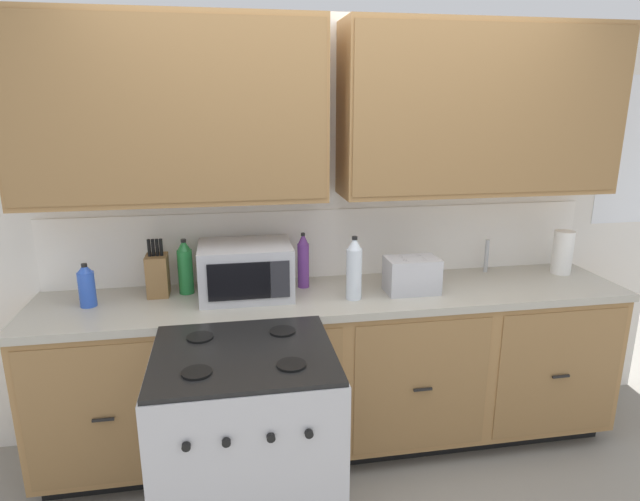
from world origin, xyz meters
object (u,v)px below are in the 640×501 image
at_px(bottle_green, 185,267).
at_px(paper_towel_roll, 563,252).
at_px(toaster, 412,275).
at_px(bottle_blue, 87,285).
at_px(stove_range, 247,450).
at_px(knife_block, 158,274).
at_px(microwave, 246,270).
at_px(bottle_clear, 354,269).
at_px(bottle_violet, 303,261).

bearing_deg(bottle_green, paper_towel_roll, -0.93).
height_order(toaster, bottle_blue, bottle_blue).
xyz_separation_m(stove_range, knife_block, (-0.42, 0.76, 0.58)).
relative_size(toaster, bottle_blue, 1.26).
relative_size(microwave, paper_towel_roll, 1.85).
xyz_separation_m(bottle_clear, bottle_green, (-0.87, 0.24, -0.02)).
bearing_deg(bottle_violet, microwave, -165.54).
bearing_deg(bottle_violet, stove_range, -115.53).
bearing_deg(bottle_clear, stove_range, -138.33).
distance_m(knife_block, bottle_blue, 0.35).
bearing_deg(knife_block, bottle_violet, -0.30).
bearing_deg(bottle_blue, knife_block, 17.23).
relative_size(stove_range, bottle_green, 3.18).
bearing_deg(paper_towel_roll, stove_range, -159.05).
height_order(microwave, bottle_clear, bottle_clear).
relative_size(bottle_clear, bottle_violet, 1.09).
bearing_deg(bottle_clear, toaster, 8.13).
relative_size(stove_range, microwave, 1.98).
height_order(stove_range, microwave, microwave).
height_order(toaster, knife_block, knife_block).
distance_m(microwave, toaster, 0.89).
xyz_separation_m(bottle_clear, bottle_blue, (-1.34, 0.13, -0.05)).
relative_size(microwave, knife_block, 1.55).
bearing_deg(toaster, bottle_violet, 162.08).
relative_size(stove_range, toaster, 3.39).
bearing_deg(paper_towel_roll, knife_block, 179.34).
distance_m(microwave, bottle_clear, 0.57).
relative_size(knife_block, bottle_blue, 1.39).
distance_m(microwave, bottle_green, 0.33).
xyz_separation_m(toaster, paper_towel_roll, (1.00, 0.16, 0.03)).
bearing_deg(toaster, stove_range, -148.11).
bearing_deg(bottle_clear, knife_block, 166.97).
bearing_deg(bottle_blue, microwave, 1.23).
bearing_deg(microwave, bottle_blue, -178.77).
bearing_deg(bottle_clear, paper_towel_roll, 8.86).
distance_m(paper_towel_roll, bottle_blue, 2.67).
bearing_deg(stove_range, microwave, 86.31).
height_order(paper_towel_roll, bottle_violet, bottle_violet).
bearing_deg(bottle_green, bottle_blue, -166.79).
bearing_deg(microwave, bottle_violet, 14.46).
xyz_separation_m(stove_range, bottle_green, (-0.27, 0.77, 0.61)).
bearing_deg(bottle_blue, bottle_clear, -5.56).
height_order(stove_range, bottle_clear, bottle_clear).
xyz_separation_m(stove_range, bottle_clear, (0.59, 0.53, 0.63)).
distance_m(stove_range, paper_towel_roll, 2.14).
bearing_deg(toaster, knife_block, 172.09).
relative_size(microwave, bottle_violet, 1.55).
relative_size(microwave, toaster, 1.71).
distance_m(knife_block, bottle_green, 0.15).
height_order(knife_block, bottle_violet, same).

